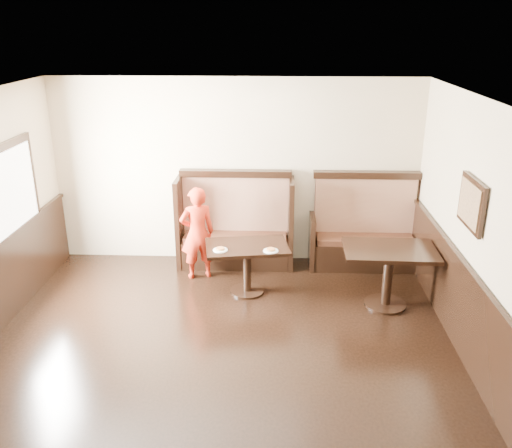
# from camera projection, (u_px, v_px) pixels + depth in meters

# --- Properties ---
(ground) EXTENTS (7.00, 7.00, 0.00)m
(ground) POSITION_uv_depth(u_px,v_px,m) (211.00, 401.00, 5.37)
(ground) COLOR black
(ground) RESTS_ON ground
(room_shell) EXTENTS (7.00, 7.00, 7.00)m
(room_shell) POSITION_uv_depth(u_px,v_px,m) (183.00, 327.00, 5.41)
(room_shell) COLOR #C2AF8D
(room_shell) RESTS_ON ground
(booth_main) EXTENTS (1.75, 0.72, 1.45)m
(booth_main) POSITION_uv_depth(u_px,v_px,m) (236.00, 231.00, 8.27)
(booth_main) COLOR black
(booth_main) RESTS_ON ground
(booth_neighbor) EXTENTS (1.65, 0.72, 1.45)m
(booth_neighbor) POSITION_uv_depth(u_px,v_px,m) (364.00, 236.00, 8.21)
(booth_neighbor) COLOR black
(booth_neighbor) RESTS_ON ground
(table_main) EXTENTS (1.20, 0.86, 0.70)m
(table_main) POSITION_uv_depth(u_px,v_px,m) (247.00, 256.00, 7.35)
(table_main) COLOR black
(table_main) RESTS_ON ground
(table_neighbor) EXTENTS (1.19, 0.79, 0.81)m
(table_neighbor) POSITION_uv_depth(u_px,v_px,m) (389.00, 263.00, 6.97)
(table_neighbor) COLOR black
(table_neighbor) RESTS_ON ground
(child) EXTENTS (0.58, 0.48, 1.37)m
(child) POSITION_uv_depth(u_px,v_px,m) (197.00, 233.00, 7.75)
(child) COLOR red
(child) RESTS_ON ground
(pizza_plate_left) EXTENTS (0.19, 0.19, 0.04)m
(pizza_plate_left) POSITION_uv_depth(u_px,v_px,m) (220.00, 249.00, 7.12)
(pizza_plate_left) COLOR white
(pizza_plate_left) RESTS_ON table_main
(pizza_plate_right) EXTENTS (0.20, 0.20, 0.04)m
(pizza_plate_right) POSITION_uv_depth(u_px,v_px,m) (271.00, 250.00, 7.10)
(pizza_plate_right) COLOR white
(pizza_plate_right) RESTS_ON table_main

